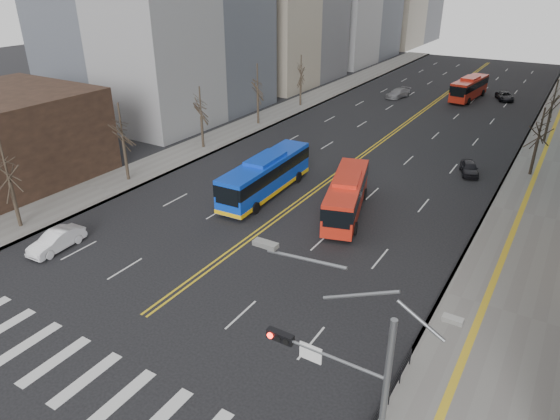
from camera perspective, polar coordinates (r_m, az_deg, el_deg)
name	(u,v)px	position (r m, az deg, el deg)	size (l,w,h in m)	color
ground	(70,370)	(27.97, -22.88, -16.49)	(220.00, 220.00, 0.00)	black
sidewalk_right	(552,162)	(58.42, 28.66, 4.84)	(7.00, 130.00, 0.15)	slate
sidewalk_left	(272,116)	(68.18, -0.96, 10.69)	(5.00, 130.00, 0.15)	slate
crosswalk	(70,370)	(27.97, -22.88, -16.48)	(26.70, 4.00, 0.01)	silver
centerline	(415,117)	(70.53, 15.18, 10.26)	(0.55, 100.00, 0.01)	gold
signal_mast	(347,377)	(18.81, 7.63, -18.44)	(5.37, 0.37, 9.39)	slate
pedestrian_railing	(390,393)	(24.24, 12.42, -19.79)	(0.06, 6.06, 1.02)	black
street_trees	(293,106)	(53.65, 1.53, 11.78)	(35.20, 47.20, 7.60)	#2C241A
blue_bus	(266,175)	(43.35, -1.65, 4.05)	(3.16, 12.03, 3.47)	blue
red_bus_near	(347,193)	(40.01, 7.62, 1.89)	(5.15, 10.45, 3.26)	red
red_bus_far	(469,87)	(82.53, 20.83, 13.03)	(3.46, 10.71, 3.36)	red
car_white	(56,240)	(38.51, -24.19, -3.20)	(1.46, 4.20, 1.38)	silver
car_dark_mid	(469,168)	(51.51, 20.83, 4.51)	(1.48, 3.68, 1.26)	black
car_silver	(398,93)	(80.69, 13.33, 12.87)	(1.94, 4.77, 1.38)	gray
car_dark_far	(505,96)	(84.18, 24.30, 11.78)	(2.03, 4.40, 1.22)	black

